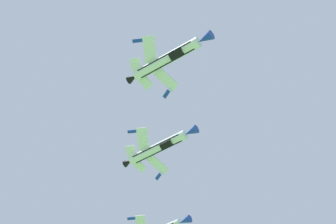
% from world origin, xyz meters
% --- Properties ---
extents(fighter_jet_right_wing, '(10.11, 14.75, 6.18)m').
position_xyz_m(fighter_jet_right_wing, '(29.47, 63.15, 86.75)').
color(fighter_jet_right_wing, white).
extents(fighter_jet_left_outer, '(10.24, 14.75, 5.73)m').
position_xyz_m(fighter_jet_left_outer, '(37.81, 84.10, 88.19)').
color(fighter_jet_left_outer, white).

